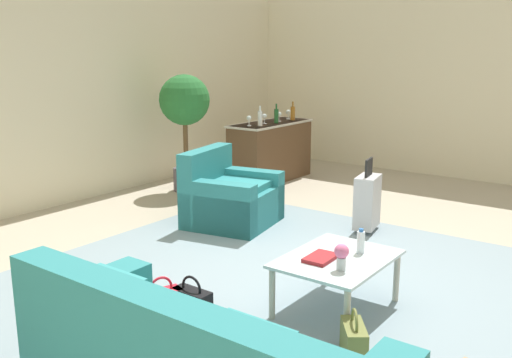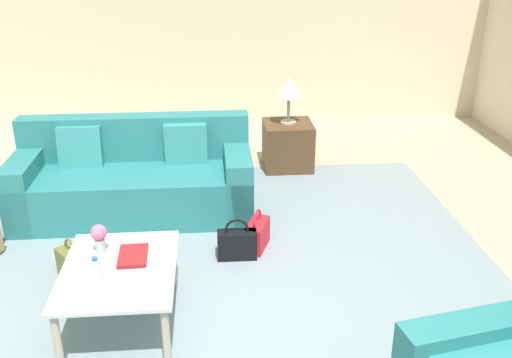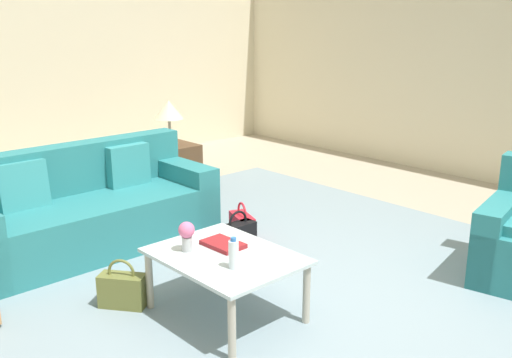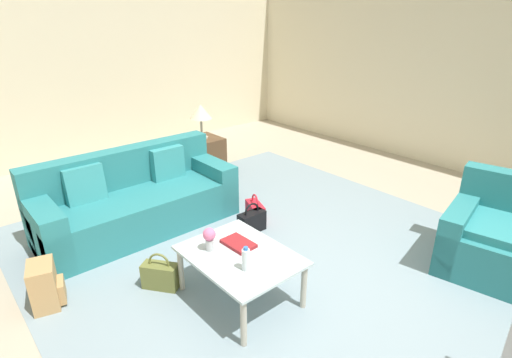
{
  "view_description": "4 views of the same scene",
  "coord_description": "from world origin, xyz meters",
  "px_view_note": "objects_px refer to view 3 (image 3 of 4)",
  "views": [
    {
      "loc": [
        -4.19,
        -2.5,
        2.05
      ],
      "look_at": [
        -0.77,
        0.02,
        1.08
      ],
      "focal_mm": 40.0,
      "sensor_mm": 36.0,
      "label": 1
    },
    {
      "loc": [
        2.88,
        0.13,
        2.43
      ],
      "look_at": [
        -0.98,
        0.45,
        0.8
      ],
      "focal_mm": 40.0,
      "sensor_mm": 36.0,
      "label": 2
    },
    {
      "loc": [
        2.29,
        -2.73,
        1.94
      ],
      "look_at": [
        -0.79,
        0.14,
        0.76
      ],
      "focal_mm": 40.0,
      "sensor_mm": 36.0,
      "label": 3
    },
    {
      "loc": [
        1.82,
        -2.25,
        2.29
      ],
      "look_at": [
        -0.65,
        -0.1,
        0.94
      ],
      "focal_mm": 28.0,
      "sensor_mm": 36.0,
      "label": 4
    }
  ],
  "objects_px": {
    "flower_vase": "(187,234)",
    "coffee_table_book": "(223,244)",
    "side_table": "(171,166)",
    "water_bottle": "(234,254)",
    "handbag_olive": "(122,290)",
    "handbag_red": "(242,226)",
    "couch": "(86,213)",
    "handbag_black": "(238,236)",
    "table_lamp": "(169,111)",
    "coffee_table": "(226,262)"
  },
  "relations": [
    {
      "from": "handbag_black",
      "to": "handbag_red",
      "type": "height_order",
      "value": "same"
    },
    {
      "from": "couch",
      "to": "flower_vase",
      "type": "relative_size",
      "value": 10.66
    },
    {
      "from": "side_table",
      "to": "handbag_red",
      "type": "distance_m",
      "value": 1.91
    },
    {
      "from": "coffee_table",
      "to": "flower_vase",
      "type": "distance_m",
      "value": 0.32
    },
    {
      "from": "water_bottle",
      "to": "handbag_red",
      "type": "relative_size",
      "value": 0.57
    },
    {
      "from": "couch",
      "to": "coffee_table",
      "type": "distance_m",
      "value": 1.8
    },
    {
      "from": "couch",
      "to": "handbag_olive",
      "type": "xyz_separation_m",
      "value": [
        1.21,
        -0.35,
        -0.18
      ]
    },
    {
      "from": "handbag_olive",
      "to": "couch",
      "type": "bearing_deg",
      "value": 163.74
    },
    {
      "from": "couch",
      "to": "handbag_olive",
      "type": "height_order",
      "value": "couch"
    },
    {
      "from": "table_lamp",
      "to": "handbag_red",
      "type": "bearing_deg",
      "value": -15.34
    },
    {
      "from": "handbag_olive",
      "to": "handbag_red",
      "type": "distance_m",
      "value": 1.5
    },
    {
      "from": "side_table",
      "to": "flower_vase",
      "type": "bearing_deg",
      "value": -32.6
    },
    {
      "from": "table_lamp",
      "to": "coffee_table",
      "type": "bearing_deg",
      "value": -28.18
    },
    {
      "from": "handbag_red",
      "to": "side_table",
      "type": "bearing_deg",
      "value": 164.66
    },
    {
      "from": "table_lamp",
      "to": "handbag_black",
      "type": "distance_m",
      "value": 2.25
    },
    {
      "from": "coffee_table_book",
      "to": "flower_vase",
      "type": "bearing_deg",
      "value": -115.37
    },
    {
      "from": "handbag_black",
      "to": "flower_vase",
      "type": "bearing_deg",
      "value": -58.58
    },
    {
      "from": "coffee_table",
      "to": "table_lamp",
      "type": "distance_m",
      "value": 3.22
    },
    {
      "from": "table_lamp",
      "to": "side_table",
      "type": "bearing_deg",
      "value": 0.0
    },
    {
      "from": "coffee_table",
      "to": "side_table",
      "type": "xyz_separation_m",
      "value": [
        -2.8,
        1.5,
        -0.13
      ]
    },
    {
      "from": "side_table",
      "to": "handbag_red",
      "type": "height_order",
      "value": "side_table"
    },
    {
      "from": "table_lamp",
      "to": "handbag_olive",
      "type": "distance_m",
      "value": 3.06
    },
    {
      "from": "coffee_table_book",
      "to": "handbag_red",
      "type": "distance_m",
      "value": 1.29
    },
    {
      "from": "flower_vase",
      "to": "table_lamp",
      "type": "xyz_separation_m",
      "value": [
        -2.58,
        1.65,
        0.36
      ]
    },
    {
      "from": "table_lamp",
      "to": "handbag_black",
      "type": "bearing_deg",
      "value": -18.98
    },
    {
      "from": "flower_vase",
      "to": "table_lamp",
      "type": "distance_m",
      "value": 3.08
    },
    {
      "from": "flower_vase",
      "to": "coffee_table_book",
      "type": "bearing_deg",
      "value": 66.5
    },
    {
      "from": "water_bottle",
      "to": "handbag_black",
      "type": "bearing_deg",
      "value": 137.81
    },
    {
      "from": "flower_vase",
      "to": "handbag_red",
      "type": "distance_m",
      "value": 1.43
    },
    {
      "from": "coffee_table",
      "to": "handbag_olive",
      "type": "relative_size",
      "value": 2.72
    },
    {
      "from": "coffee_table_book",
      "to": "flower_vase",
      "type": "xyz_separation_m",
      "value": [
        -0.1,
        -0.23,
        0.11
      ]
    },
    {
      "from": "table_lamp",
      "to": "coffee_table_book",
      "type": "bearing_deg",
      "value": -27.92
    },
    {
      "from": "coffee_table",
      "to": "water_bottle",
      "type": "height_order",
      "value": "water_bottle"
    },
    {
      "from": "coffee_table_book",
      "to": "handbag_red",
      "type": "height_order",
      "value": "coffee_table_book"
    },
    {
      "from": "coffee_table",
      "to": "handbag_olive",
      "type": "height_order",
      "value": "coffee_table"
    },
    {
      "from": "coffee_table_book",
      "to": "side_table",
      "type": "xyz_separation_m",
      "value": [
        -2.68,
        1.42,
        -0.2
      ]
    },
    {
      "from": "handbag_black",
      "to": "handbag_red",
      "type": "bearing_deg",
      "value": 129.91
    },
    {
      "from": "side_table",
      "to": "handbag_black",
      "type": "relative_size",
      "value": 1.51
    },
    {
      "from": "flower_vase",
      "to": "handbag_black",
      "type": "relative_size",
      "value": 0.57
    },
    {
      "from": "coffee_table",
      "to": "water_bottle",
      "type": "relative_size",
      "value": 4.77
    },
    {
      "from": "coffee_table",
      "to": "side_table",
      "type": "distance_m",
      "value": 3.18
    },
    {
      "from": "coffee_table_book",
      "to": "side_table",
      "type": "bearing_deg",
      "value": 150.21
    },
    {
      "from": "couch",
      "to": "coffee_table",
      "type": "xyz_separation_m",
      "value": [
        1.79,
        0.1,
        0.08
      ]
    },
    {
      "from": "coffee_table",
      "to": "flower_vase",
      "type": "bearing_deg",
      "value": -145.71
    },
    {
      "from": "flower_vase",
      "to": "handbag_olive",
      "type": "xyz_separation_m",
      "value": [
        -0.36,
        -0.3,
        -0.44
      ]
    },
    {
      "from": "water_bottle",
      "to": "side_table",
      "type": "bearing_deg",
      "value": 151.93
    },
    {
      "from": "coffee_table_book",
      "to": "flower_vase",
      "type": "height_order",
      "value": "flower_vase"
    },
    {
      "from": "flower_vase",
      "to": "handbag_olive",
      "type": "distance_m",
      "value": 0.64
    },
    {
      "from": "coffee_table",
      "to": "table_lamp",
      "type": "bearing_deg",
      "value": 151.82
    },
    {
      "from": "water_bottle",
      "to": "handbag_olive",
      "type": "xyz_separation_m",
      "value": [
        -0.78,
        -0.35,
        -0.41
      ]
    }
  ]
}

